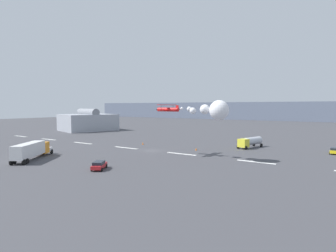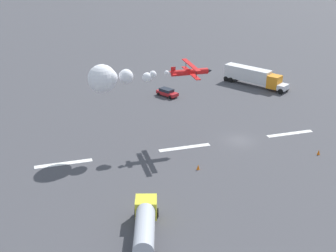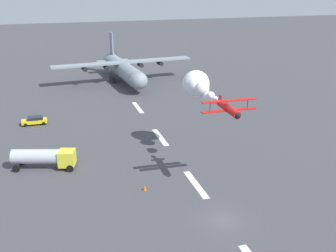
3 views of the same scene
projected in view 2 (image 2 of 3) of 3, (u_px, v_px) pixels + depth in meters
name	position (u px, v px, depth m)	size (l,w,h in m)	color
ground_plane	(239.00, 140.00, 68.14)	(440.00, 440.00, 0.00)	#424247
runway_stripe_3	(290.00, 134.00, 70.44)	(8.00, 0.90, 0.01)	white
runway_stripe_4	(185.00, 148.00, 65.84)	(8.00, 0.90, 0.01)	white
runway_stripe_5	(64.00, 164.00, 61.23)	(8.00, 0.90, 0.01)	white
stunt_biplane_red	(110.00, 78.00, 62.16)	(18.60, 7.02, 4.10)	red
semi_truck_orange	(253.00, 76.00, 92.10)	(10.21, 13.37, 3.70)	silver
fuel_tanker_truck	(145.00, 223.00, 45.66)	(4.94, 9.18, 2.90)	yellow
followme_car_yellow	(167.00, 92.00, 86.51)	(3.87, 4.83, 1.52)	#B21E23
traffic_cone_near	(319.00, 152.00, 63.59)	(0.44, 0.44, 0.75)	orange
traffic_cone_far	(198.00, 167.00, 59.55)	(0.44, 0.44, 0.75)	orange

